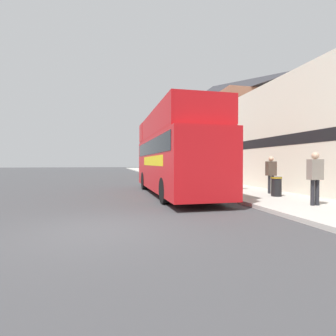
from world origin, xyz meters
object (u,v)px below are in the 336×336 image
(pedestrian_third, at_px, (271,171))
(lamp_post_second, at_px, (178,143))
(pedestrian_second, at_px, (315,173))
(lamp_post_nearest, at_px, (225,131))
(litter_bin, at_px, (276,186))
(tour_bus, at_px, (173,158))
(parked_car_ahead_of_bus, at_px, (158,174))
(lamp_post_third, at_px, (160,148))

(pedestrian_third, relative_size, lamp_post_second, 0.40)
(pedestrian_second, relative_size, pedestrian_third, 1.04)
(lamp_post_nearest, bearing_deg, pedestrian_third, -28.38)
(pedestrian_second, distance_m, lamp_post_nearest, 5.13)
(lamp_post_nearest, xyz_separation_m, litter_bin, (1.51, -2.06, -2.64))
(tour_bus, relative_size, parked_car_ahead_of_bus, 2.28)
(lamp_post_second, bearing_deg, lamp_post_third, 89.17)
(pedestrian_second, height_order, litter_bin, pedestrian_second)
(lamp_post_third, bearing_deg, litter_bin, -84.79)
(parked_car_ahead_of_bus, xyz_separation_m, pedestrian_third, (3.70, -10.06, 0.51))
(tour_bus, xyz_separation_m, lamp_post_nearest, (2.54, -0.73, 1.38))
(pedestrian_second, distance_m, pedestrian_third, 3.58)
(pedestrian_second, distance_m, litter_bin, 2.60)
(lamp_post_third, distance_m, litter_bin, 18.68)
(parked_car_ahead_of_bus, relative_size, lamp_post_nearest, 0.95)
(lamp_post_nearest, bearing_deg, lamp_post_second, 92.01)
(litter_bin, bearing_deg, tour_bus, 145.46)
(pedestrian_second, distance_m, lamp_post_third, 21.05)
(parked_car_ahead_of_bus, xyz_separation_m, lamp_post_second, (1.49, -0.84, 2.55))
(parked_car_ahead_of_bus, bearing_deg, lamp_post_second, -32.52)
(tour_bus, distance_m, pedestrian_second, 6.54)
(parked_car_ahead_of_bus, height_order, pedestrian_second, pedestrian_second)
(parked_car_ahead_of_bus, bearing_deg, pedestrian_second, -80.37)
(pedestrian_second, relative_size, lamp_post_second, 0.41)
(pedestrian_third, bearing_deg, lamp_post_second, 103.53)
(parked_car_ahead_of_bus, relative_size, pedestrian_third, 2.38)
(lamp_post_nearest, xyz_separation_m, lamp_post_third, (-0.17, 16.34, 0.08))
(parked_car_ahead_of_bus, relative_size, lamp_post_third, 0.93)
(parked_car_ahead_of_bus, distance_m, pedestrian_second, 13.92)
(lamp_post_nearest, bearing_deg, lamp_post_third, 90.59)
(parked_car_ahead_of_bus, bearing_deg, pedestrian_third, -72.76)
(tour_bus, xyz_separation_m, lamp_post_third, (2.37, 15.61, 1.47))
(parked_car_ahead_of_bus, height_order, lamp_post_nearest, lamp_post_nearest)
(pedestrian_second, xyz_separation_m, litter_bin, (0.25, 2.50, -0.66))
(pedestrian_third, xyz_separation_m, lamp_post_third, (-2.10, 17.39, 2.11))
(tour_bus, height_order, parked_car_ahead_of_bus, tour_bus)
(pedestrian_third, distance_m, lamp_post_nearest, 2.98)
(pedestrian_third, height_order, lamp_post_second, lamp_post_second)
(pedestrian_third, bearing_deg, parked_car_ahead_of_bus, 110.22)
(tour_bus, relative_size, lamp_post_third, 2.11)
(pedestrian_second, height_order, lamp_post_third, lamp_post_third)
(pedestrian_second, distance_m, lamp_post_second, 12.98)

